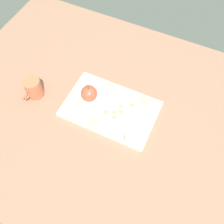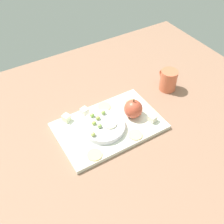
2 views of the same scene
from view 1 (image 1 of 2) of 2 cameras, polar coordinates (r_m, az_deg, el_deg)
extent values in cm
cube|color=#8F6852|center=(106.37, -0.66, -0.48)|extent=(143.96, 107.66, 3.21)
cube|color=silver|center=(104.93, -0.46, 0.76)|extent=(37.80, 24.21, 1.58)
cylinder|color=silver|center=(103.05, 1.13, 0.95)|extent=(15.46, 15.46, 2.02)
sphere|color=#C04B34|center=(104.32, -5.22, 4.19)|extent=(6.97, 6.97, 6.97)
cylinder|color=brown|center=(101.00, -5.41, 5.51)|extent=(0.50, 0.50, 1.20)
cube|color=#EDF4C0|center=(96.61, 3.69, -5.90)|extent=(3.34, 3.34, 2.56)
cube|color=#F0E8CF|center=(97.86, -0.21, -4.11)|extent=(3.13, 3.13, 2.56)
cube|color=#F0E7CA|center=(110.57, -5.75, 6.71)|extent=(3.08, 3.08, 2.56)
cylinder|color=#E4BC89|center=(105.66, -8.14, 1.48)|extent=(5.08, 5.08, 0.40)
cylinder|color=#D6BE81|center=(100.94, -4.27, -2.31)|extent=(5.08, 5.08, 0.40)
cylinder|color=#D8B686|center=(109.89, -0.86, 5.69)|extent=(5.08, 5.08, 0.40)
cylinder|color=#E4C47E|center=(106.80, 7.13, 2.67)|extent=(5.08, 5.08, 0.40)
ellipsoid|color=#94BA5F|center=(101.41, 2.14, 1.33)|extent=(1.67, 1.50, 1.58)
ellipsoid|color=#99AB4A|center=(100.00, 0.52, -0.07)|extent=(1.67, 1.50, 1.34)
ellipsoid|color=#88B64C|center=(98.68, 0.58, -1.29)|extent=(1.67, 1.50, 1.54)
ellipsoid|color=#9AAC55|center=(101.92, 4.58, 1.51)|extent=(1.67, 1.50, 1.48)
ellipsoid|color=#99B54B|center=(100.14, 2.09, 0.02)|extent=(1.67, 1.50, 1.36)
ellipsoid|color=#92B655|center=(99.86, -1.19, -0.09)|extent=(1.67, 1.50, 1.58)
cylinder|color=beige|center=(102.93, 0.36, 2.24)|extent=(4.78, 4.78, 0.60)
cylinder|color=#D46645|center=(111.18, -17.28, 5.22)|extent=(6.96, 6.96, 9.00)
torus|color=#D46645|center=(109.79, -18.83, 3.50)|extent=(1.25, 4.07, 4.00)
camera|label=2|loc=(1.09, 42.62, 41.29)|focal=44.12mm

